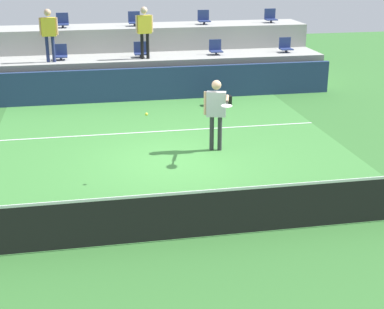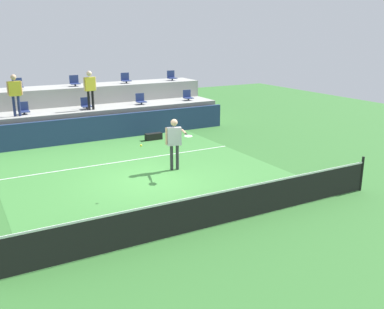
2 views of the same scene
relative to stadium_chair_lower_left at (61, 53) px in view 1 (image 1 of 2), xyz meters
The scene contains 20 objects.
ground_plane 7.86m from the stadium_chair_lower_left, 69.45° to the right, with size 40.00×40.00×0.00m, color #336B2D.
court_inner_paint 6.95m from the stadium_chair_lower_left, 66.49° to the right, with size 9.00×10.00×0.01m, color #3D7F38.
court_service_line 5.73m from the stadium_chair_lower_left, 60.71° to the right, with size 9.00×0.06×0.00m, color white.
tennis_net 11.60m from the stadium_chair_lower_left, 76.43° to the right, with size 10.48×0.08×1.07m.
sponsor_backboard 3.12m from the stadium_chair_lower_left, 24.46° to the right, with size 13.00×0.16×1.10m, color navy.
seating_tier_lower 2.84m from the stadium_chair_lower_left, ahead, with size 13.00×1.80×1.25m, color #9E9E99.
seating_tier_upper 3.32m from the stadium_chair_lower_left, 34.54° to the left, with size 13.00×1.80×2.10m, color #9E9E99.
stadium_chair_lower_left is the anchor object (origin of this frame).
stadium_chair_lower_center 2.72m from the stadium_chair_lower_left, ahead, with size 0.44×0.40×0.52m.
stadium_chair_lower_right 5.42m from the stadium_chair_lower_left, ahead, with size 0.44×0.40×0.52m.
stadium_chair_lower_far_right 8.04m from the stadium_chair_lower_left, ahead, with size 0.44×0.40×0.52m.
stadium_chair_upper_left 1.99m from the stadium_chair_lower_left, 86.96° to the left, with size 0.44×0.40×0.52m.
stadium_chair_upper_center 3.37m from the stadium_chair_lower_left, 33.51° to the left, with size 0.44×0.40×0.52m.
stadium_chair_upper_right 5.72m from the stadium_chair_lower_left, 18.55° to the left, with size 0.44×0.40×0.52m.
stadium_chair_upper_far_right 8.27m from the stadium_chair_lower_left, 12.65° to the left, with size 0.44×0.40×0.52m.
tennis_player 7.74m from the stadium_chair_lower_left, 59.85° to the right, with size 0.61×1.32×1.81m.
spectator_leaning_on_rail 0.97m from the stadium_chair_lower_left, 128.97° to the right, with size 0.61×0.24×1.74m.
spectator_in_white 2.99m from the stadium_chair_lower_left, ahead, with size 0.61×0.26×1.75m.
tennis_ball 8.58m from the stadium_chair_lower_left, 76.85° to the right, with size 0.07×0.07×0.07m.
equipment_bag 5.69m from the stadium_chair_lower_left, 24.75° to the right, with size 0.76×0.28×0.30m, color black.
Camera 1 is at (-2.08, -13.07, 4.90)m, focal length 54.49 mm.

